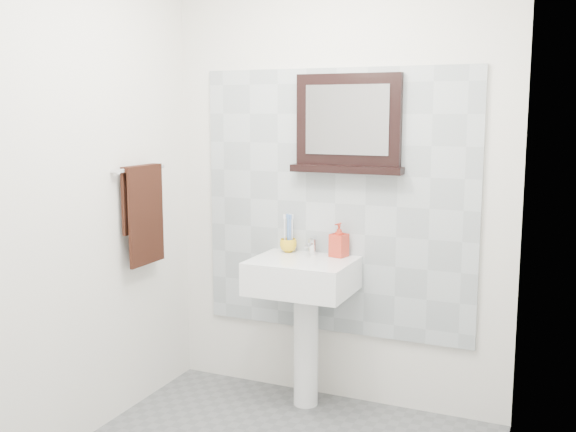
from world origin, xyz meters
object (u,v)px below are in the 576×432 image
Objects in this scene: soap_dispenser at (339,240)px; framed_mirror at (348,126)px; hand_towel at (143,207)px; toothbrush_cup at (288,245)px; pedestal_sink at (303,292)px.

framed_mirror is (0.03, 0.04, 0.63)m from soap_dispenser.
framed_mirror is 1.21m from hand_towel.
toothbrush_cup is 0.51× the size of soap_dispenser.
framed_mirror reaches higher than soap_dispenser.
soap_dispenser is 0.30× the size of framed_mirror.
soap_dispenser is at bearing 24.09° from hand_towel.
pedestal_sink is at bearing -135.07° from framed_mirror.
soap_dispenser is at bearing 42.28° from pedestal_sink.
toothbrush_cup is 0.85m from hand_towel.
hand_towel is (-0.83, -0.30, 0.47)m from pedestal_sink.
soap_dispenser is (0.16, 0.14, 0.28)m from pedestal_sink.
framed_mirror is at bearing 68.44° from soap_dispenser.
hand_towel reaches higher than pedestal_sink.
pedestal_sink is at bearing -124.95° from soap_dispenser.
hand_towel is at bearing -160.21° from pedestal_sink.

